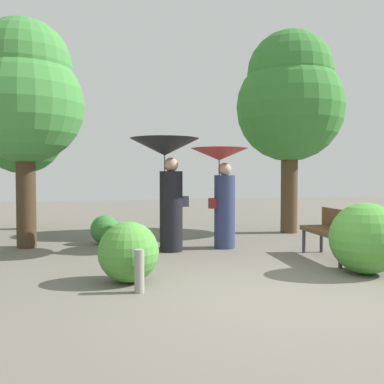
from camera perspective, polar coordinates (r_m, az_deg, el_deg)
ground_plane at (r=5.12m, az=11.71°, el=-13.79°), size 40.00×40.00×0.00m
person_left at (r=7.88m, az=-3.36°, el=3.03°), size 1.27×1.27×2.09m
person_right at (r=8.24m, az=4.00°, el=1.56°), size 1.09×1.09×1.93m
park_bench at (r=7.54m, az=18.56°, el=-4.73°), size 0.66×1.55×0.83m
tree_near_left at (r=9.04m, az=-21.49°, el=12.20°), size 2.26×2.26×4.43m
tree_near_right at (r=10.91m, az=12.97°, el=12.21°), size 2.62×2.62×4.93m
tree_mid_left at (r=12.09m, az=-21.78°, el=8.33°), size 2.13×2.13×4.06m
bush_path_left at (r=5.72m, az=-8.49°, el=-7.94°), size 0.80×0.80×0.80m
bush_path_right at (r=6.60m, az=22.21°, el=-5.75°), size 1.02×1.02×1.02m
bush_behind_bench at (r=8.98m, az=-11.58°, el=-4.95°), size 0.59×0.59×0.59m
path_marker_post at (r=5.24m, az=-7.06°, el=-10.45°), size 0.12×0.12×0.52m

